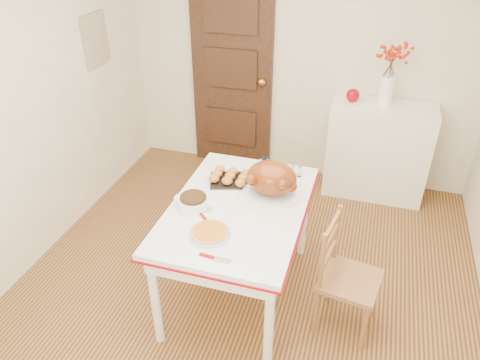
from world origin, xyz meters
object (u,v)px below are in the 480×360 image
(sideboard, at_px, (377,151))
(pumpkin_pie, at_px, (210,232))
(chair_oak, at_px, (350,278))
(kitchen_table, at_px, (238,251))
(turkey_platter, at_px, (272,180))

(sideboard, xyz_separation_m, pumpkin_pie, (-0.96, -2.08, 0.35))
(chair_oak, relative_size, pumpkin_pie, 3.48)
(chair_oak, distance_m, pumpkin_pie, 1.00)
(kitchen_table, height_order, turkey_platter, turkey_platter)
(kitchen_table, height_order, chair_oak, chair_oak)
(chair_oak, bearing_deg, sideboard, 6.63)
(kitchen_table, relative_size, chair_oak, 1.54)
(sideboard, xyz_separation_m, chair_oak, (-0.08, -1.80, -0.04))
(chair_oak, distance_m, turkey_platter, 0.84)
(sideboard, xyz_separation_m, kitchen_table, (-0.89, -1.73, -0.08))
(chair_oak, bearing_deg, kitchen_table, 93.78)
(sideboard, height_order, pumpkin_pie, sideboard)
(kitchen_table, bearing_deg, pumpkin_pie, -101.78)
(pumpkin_pie, bearing_deg, turkey_platter, 64.83)
(kitchen_table, xyz_separation_m, pumpkin_pie, (-0.07, -0.35, 0.43))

